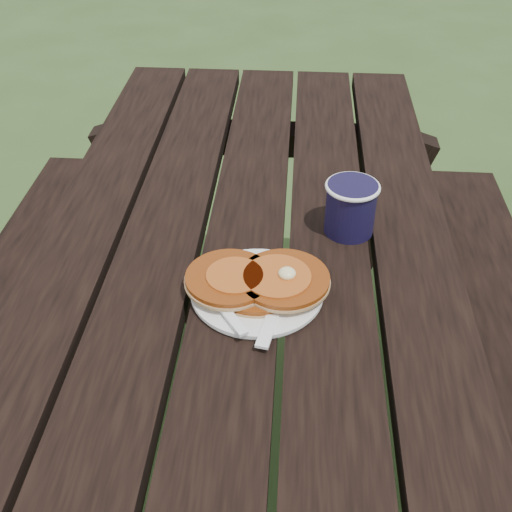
# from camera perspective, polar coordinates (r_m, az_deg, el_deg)

# --- Properties ---
(picnic_table) EXTENTS (1.36, 1.80, 0.75)m
(picnic_table) POSITION_cam_1_polar(r_m,az_deg,el_deg) (1.35, -1.26, -14.42)
(picnic_table) COLOR black
(picnic_table) RESTS_ON ground
(plate) EXTENTS (0.24, 0.24, 0.01)m
(plate) POSITION_cam_1_polar(r_m,az_deg,el_deg) (1.04, 0.10, -3.20)
(plate) COLOR white
(plate) RESTS_ON picnic_table
(pancake_stack) EXTENTS (0.23, 0.15, 0.04)m
(pancake_stack) POSITION_cam_1_polar(r_m,az_deg,el_deg) (1.03, 0.21, -2.18)
(pancake_stack) COLOR #863A0F
(pancake_stack) RESTS_ON plate
(knife) EXTENTS (0.05, 0.18, 0.00)m
(knife) POSITION_cam_1_polar(r_m,az_deg,el_deg) (1.00, 1.79, -4.56)
(knife) COLOR white
(knife) RESTS_ON plate
(fork) EXTENTS (0.11, 0.15, 0.01)m
(fork) POSITION_cam_1_polar(r_m,az_deg,el_deg) (0.98, -2.60, -5.02)
(fork) COLOR white
(fork) RESTS_ON plate
(coffee_cup) EXTENTS (0.10, 0.10, 0.10)m
(coffee_cup) POSITION_cam_1_polar(r_m,az_deg,el_deg) (1.16, 8.43, 4.50)
(coffee_cup) COLOR black
(coffee_cup) RESTS_ON picnic_table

